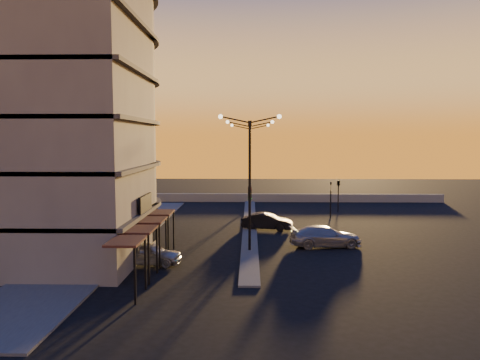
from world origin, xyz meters
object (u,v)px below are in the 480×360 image
(car_sedan, at_px, (267,221))
(traffic_light_main, at_px, (250,205))
(streetlamp_mid, at_px, (250,164))
(car_hatchback, at_px, (148,253))
(car_wagon, at_px, (326,236))

(car_sedan, bearing_deg, traffic_light_main, 175.51)
(car_sedan, bearing_deg, streetlamp_mid, 48.27)
(streetlamp_mid, relative_size, car_sedan, 2.20)
(car_hatchback, xyz_separation_m, car_sedan, (7.84, 11.47, 0.00))
(streetlamp_mid, height_order, car_wagon, streetlamp_mid)
(traffic_light_main, relative_size, car_hatchback, 1.02)
(traffic_light_main, relative_size, car_wagon, 0.82)
(traffic_light_main, xyz_separation_m, car_sedan, (1.50, 5.09, -2.17))
(car_sedan, distance_m, car_wagon, 7.50)
(car_sedan, relative_size, car_wagon, 0.83)
(car_hatchback, bearing_deg, car_wagon, -61.62)
(streetlamp_mid, height_order, car_sedan, streetlamp_mid)
(traffic_light_main, bearing_deg, car_sedan, 73.58)
(traffic_light_main, xyz_separation_m, car_wagon, (5.54, -1.23, -2.13))
(car_sedan, height_order, car_wagon, car_wagon)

